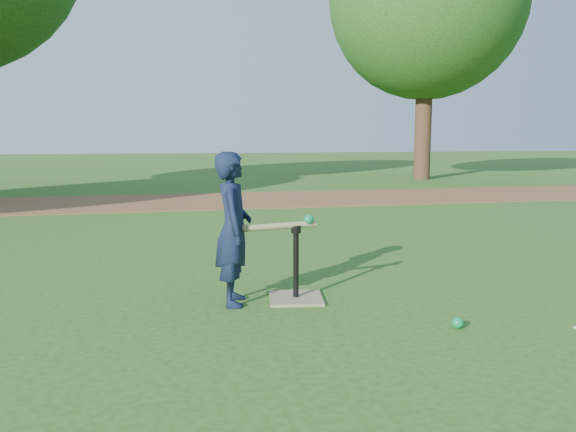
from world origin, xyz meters
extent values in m
plane|color=#285116|center=(0.00, 0.00, 0.00)|extent=(80.00, 80.00, 0.00)
cube|color=brown|center=(0.00, 7.50, 0.01)|extent=(24.00, 3.00, 0.01)
imported|color=black|center=(-0.75, 0.29, 0.61)|extent=(0.34, 0.47, 1.21)
sphere|color=#0B7F44|center=(0.71, -0.63, 0.04)|extent=(0.08, 0.08, 0.08)
cube|color=#8B7D58|center=(-0.24, 0.30, 0.01)|extent=(0.49, 0.49, 0.02)
cylinder|color=black|center=(-0.24, 0.30, 0.30)|extent=(0.05, 0.05, 0.55)
cylinder|color=black|center=(-0.24, 0.30, 0.58)|extent=(0.08, 0.08, 0.06)
cylinder|color=tan|center=(-0.36, 0.28, 0.62)|extent=(0.60, 0.17, 0.05)
sphere|color=tan|center=(-0.66, 0.24, 0.62)|extent=(0.06, 0.06, 0.06)
sphere|color=#0B7F44|center=(-0.13, 0.31, 0.66)|extent=(0.08, 0.08, 0.08)
cylinder|color=#382316|center=(6.50, 12.00, 1.71)|extent=(0.50, 0.50, 3.42)
sphere|color=#285B19|center=(6.50, 12.00, 5.30)|extent=(5.80, 5.80, 5.80)
camera|label=1|loc=(-1.26, -4.05, 1.33)|focal=35.00mm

